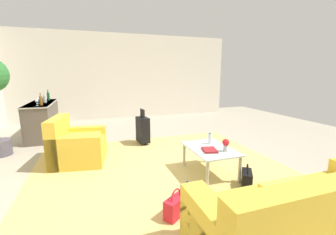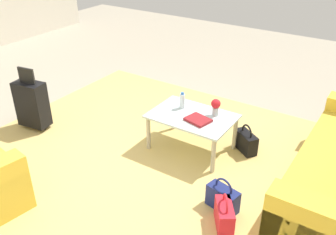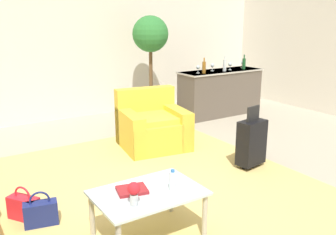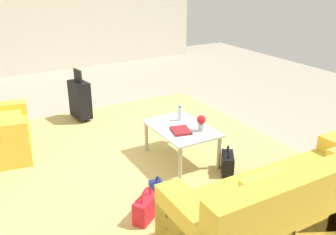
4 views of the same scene
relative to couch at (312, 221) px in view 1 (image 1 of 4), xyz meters
The scene contains 21 objects.
ground_plane 2.29m from the couch, 15.31° to the left, with size 12.00×12.00×0.00m, color #A89E89.
wall_right 7.38m from the couch, ahead, with size 0.12×8.00×3.10m, color silver.
area_rug 1.81m from the couch, 26.68° to the left, with size 5.20×4.40×0.01m, color tan.
couch is the anchor object (origin of this frame).
armchair 3.85m from the couch, 36.20° to the left, with size 1.09×1.06×0.88m.
coffee_table 1.80m from the couch, ahead, with size 0.97×0.67×0.46m.
water_bottle 2.01m from the couch, ahead, with size 0.06×0.06×0.20m.
coffee_table_book 1.69m from the couch, ahead, with size 0.27×0.21×0.03m, color maroon.
flower_vase 1.60m from the couch, ahead, with size 0.11×0.11×0.21m.
bar_console 6.19m from the couch, 31.16° to the left, with size 1.81×0.62×0.92m.
wine_glass_leftmost 5.69m from the couch, 34.06° to the left, with size 0.08×0.08×0.15m.
wine_glass_left_of_centre 6.07m from the couch, 32.39° to the left, with size 0.08×0.08×0.15m.
wine_glass_right_of_centre 6.38m from the couch, 29.90° to the left, with size 0.08×0.08×0.15m.
wine_glass_rightmost 6.77m from the couch, 28.65° to the left, with size 0.08×0.08×0.15m.
wine_bottle_amber 5.72m from the couch, 32.95° to the left, with size 0.07×0.07×0.30m.
wine_bottle_clear 6.16m from the couch, 30.28° to the left, with size 0.07×0.07×0.30m.
wine_bottle_green 6.62m from the couch, 27.98° to the left, with size 0.07×0.07×0.30m.
suitcase_black 3.88m from the couch, 11.91° to the left, with size 0.43×0.28×0.85m.
handbag_navy 1.33m from the couch, 40.11° to the left, with size 0.34×0.21×0.36m.
handbag_black 1.25m from the couch, ahead, with size 0.34×0.30×0.36m.
handbag_red 1.39m from the couch, 49.73° to the left, with size 0.30×0.34×0.36m.
Camera 1 is at (-3.55, 1.33, 1.69)m, focal length 24.00 mm.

